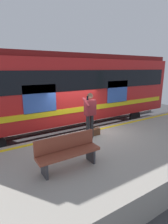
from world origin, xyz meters
TOP-DOWN VIEW (x-y plane):
  - ground_plane at (0.00, 0.00)m, footprint 24.49×24.49m
  - platform at (0.00, 2.10)m, footprint 13.09×4.20m
  - safety_line at (0.00, 0.30)m, footprint 12.83×0.16m
  - track_rail_near at (0.00, -1.45)m, footprint 17.02×0.08m
  - track_rail_far at (0.00, -2.88)m, footprint 17.02×0.08m
  - train_carriage at (-0.53, -2.16)m, footprint 12.09×2.91m
  - passenger at (0.22, 0.88)m, footprint 0.57×0.55m
  - handbag at (-0.16, 0.76)m, footprint 0.33×0.30m
  - bench at (1.93, 2.34)m, footprint 1.75×0.44m

SIDE VIEW (x-z plane):
  - ground_plane at x=0.00m, z-range 0.00..0.00m
  - track_rail_near at x=0.00m, z-range 0.00..0.16m
  - track_rail_far at x=0.00m, z-range 0.00..0.16m
  - platform at x=0.00m, z-range 0.00..0.86m
  - safety_line at x=0.00m, z-range 0.86..0.87m
  - handbag at x=-0.16m, z-range 0.85..1.19m
  - bench at x=1.93m, z-range 0.91..1.81m
  - passenger at x=0.22m, z-range 1.03..2.79m
  - train_carriage at x=-0.53m, z-range 0.54..4.57m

